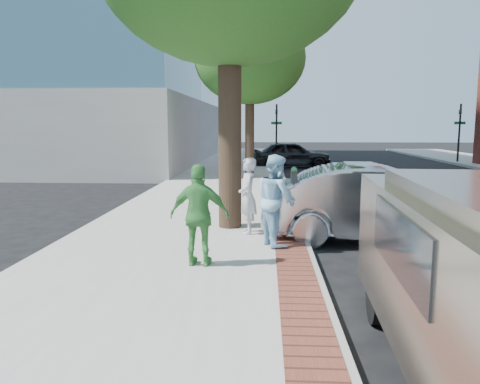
# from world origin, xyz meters

# --- Properties ---
(ground) EXTENTS (120.00, 120.00, 0.00)m
(ground) POSITION_xyz_m (0.00, 0.00, 0.00)
(ground) COLOR black
(ground) RESTS_ON ground
(sidewalk) EXTENTS (5.00, 60.00, 0.15)m
(sidewalk) POSITION_xyz_m (-1.50, 8.00, 0.07)
(sidewalk) COLOR #9E9991
(sidewalk) RESTS_ON ground
(brick_strip) EXTENTS (0.60, 60.00, 0.01)m
(brick_strip) POSITION_xyz_m (0.70, 8.00, 0.15)
(brick_strip) COLOR brown
(brick_strip) RESTS_ON sidewalk
(curb) EXTENTS (0.10, 60.00, 0.15)m
(curb) POSITION_xyz_m (1.05, 8.00, 0.07)
(curb) COLOR gray
(curb) RESTS_ON ground
(office_base) EXTENTS (18.20, 22.20, 4.00)m
(office_base) POSITION_xyz_m (-13.00, 22.00, 2.00)
(office_base) COLOR gray
(office_base) RESTS_ON ground
(signal_near) EXTENTS (0.70, 0.15, 3.80)m
(signal_near) POSITION_xyz_m (0.90, 22.00, 2.25)
(signal_near) COLOR black
(signal_near) RESTS_ON ground
(signal_far) EXTENTS (0.70, 0.15, 3.80)m
(signal_far) POSITION_xyz_m (12.50, 22.00, 2.25)
(signal_far) COLOR black
(signal_far) RESTS_ON ground
(tree_far) EXTENTS (4.80, 4.80, 7.14)m
(tree_far) POSITION_xyz_m (-0.50, 12.00, 5.30)
(tree_far) COLOR black
(tree_far) RESTS_ON sidewalk
(parking_meter) EXTENTS (0.12, 0.32, 1.47)m
(parking_meter) POSITION_xyz_m (0.79, 0.89, 1.21)
(parking_meter) COLOR gray
(parking_meter) RESTS_ON sidewalk
(person_gray) EXTENTS (0.45, 0.63, 1.63)m
(person_gray) POSITION_xyz_m (-0.17, 1.26, 0.97)
(person_gray) COLOR #B3B4B9
(person_gray) RESTS_ON sidewalk
(person_officer) EXTENTS (0.95, 1.05, 1.77)m
(person_officer) POSITION_xyz_m (0.41, 0.30, 1.04)
(person_officer) COLOR #95C8E6
(person_officer) RESTS_ON sidewalk
(person_green) EXTENTS (1.03, 0.50, 1.69)m
(person_green) POSITION_xyz_m (-0.87, -1.12, 1.00)
(person_green) COLOR #439543
(person_green) RESTS_ON sidewalk
(sedan_silver) EXTENTS (5.10, 2.06, 1.65)m
(sedan_silver) POSITION_xyz_m (2.67, 1.25, 0.82)
(sedan_silver) COLOR #AEB0B5
(sedan_silver) RESTS_ON ground
(bg_car) EXTENTS (4.69, 2.26, 1.55)m
(bg_car) POSITION_xyz_m (1.72, 18.85, 0.77)
(bg_car) COLOR black
(bg_car) RESTS_ON ground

